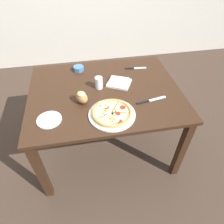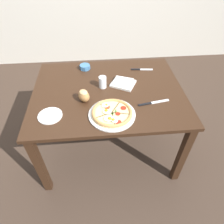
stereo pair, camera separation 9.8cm
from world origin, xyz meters
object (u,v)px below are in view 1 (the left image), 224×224
Objects in this scene: dining_table at (105,99)px; side_saucer at (49,120)px; bread_piece_near at (82,97)px; knife_spare at (135,68)px; knife_main at (151,100)px; pizza at (112,113)px; napkin_folded at (119,82)px; ramekin_bowl at (79,68)px; water_glass at (99,83)px.

dining_table is 0.54m from side_saucer.
bread_piece_near is 0.64× the size of knife_spare.
dining_table is at bearing 139.84° from knife_main.
side_saucer is at bearing 176.43° from pizza.
pizza is at bearing -3.57° from side_saucer.
dining_table is at bearing 31.63° from side_saucer.
napkin_folded is at bearing 117.05° from knife_main.
bread_piece_near is 0.75× the size of side_saucer.
dining_table is at bearing 91.10° from pizza.
knife_main is 1.23× the size of knife_spare.
dining_table is 7.15× the size of side_saucer.
dining_table is at bearing -133.76° from knife_spare.
water_glass is at bearing -63.48° from ramekin_bowl.
napkin_folded is 0.96× the size of knife_main.
dining_table is 0.27m from bread_piece_near.
pizza is 0.46m from side_saucer.
napkin_folded is at bearing 6.92° from water_glass.
knife_main is (0.54, -0.08, -0.05)m from bread_piece_near.
water_glass is at bearing -141.89° from knife_spare.
knife_spare is at bearing 79.26° from knife_main.
pizza is 0.70m from ramekin_bowl.
knife_spare and side_saucer have the same top height.
napkin_folded is 1.38× the size of side_saucer.
bread_piece_near is at bearing 137.86° from pizza.
dining_table is 0.32m from pizza.
napkin_folded is 0.39m from bread_piece_near.
dining_table is 6.08× the size of knife_spare.
napkin_folded is (0.13, 0.38, -0.00)m from pizza.
ramekin_bowl is (-0.20, 0.67, 0.00)m from pizza.
ramekin_bowl is 0.35m from water_glass.
ramekin_bowl is 0.42× the size of napkin_folded.
bread_piece_near is at bearing -149.23° from dining_table.
ramekin_bowl reaches higher than knife_spare.
pizza reaches higher than dining_table.
side_saucer is at bearing -141.24° from water_glass.
dining_table is 3.67× the size of pizza.
knife_main is at bearing -45.99° from ramekin_bowl.
side_saucer is (-0.25, -0.16, -0.05)m from bread_piece_near.
knife_main and knife_spare have the same top height.
bread_piece_near is at bearing -150.57° from napkin_folded.
napkin_folded reaches higher than knife_main.
knife_main is at bearing -32.76° from water_glass.
knife_spare is (0.55, 0.42, -0.05)m from bread_piece_near.
knife_spare is at bearing 35.75° from side_saucer.
napkin_folded reaches higher than knife_spare.
bread_piece_near is 0.69m from knife_spare.
pizza reaches higher than ramekin_bowl.
dining_table is 0.47m from knife_spare.
water_glass is (0.16, -0.31, 0.02)m from ramekin_bowl.
dining_table is at bearing -152.56° from napkin_folded.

